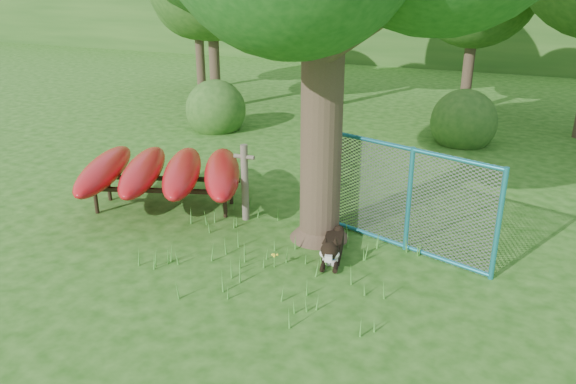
% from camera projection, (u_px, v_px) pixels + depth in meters
% --- Properties ---
extents(ground, '(80.00, 80.00, 0.00)m').
position_uv_depth(ground, '(245.00, 275.00, 8.73)').
color(ground, '#1C4E0F').
rests_on(ground, ground).
extents(wooden_post, '(0.40, 0.15, 1.48)m').
position_uv_depth(wooden_post, '(245.00, 181.00, 10.46)').
color(wooden_post, brown).
rests_on(wooden_post, ground).
extents(kayak_rack, '(4.15, 3.72, 1.02)m').
position_uv_depth(kayak_rack, '(163.00, 171.00, 10.97)').
color(kayak_rack, black).
rests_on(kayak_rack, ground).
extents(husky_dog, '(0.53, 1.27, 0.57)m').
position_uv_depth(husky_dog, '(332.00, 249.00, 9.14)').
color(husky_dog, black).
rests_on(husky_dog, ground).
extents(fence_section, '(2.97, 1.01, 3.01)m').
position_uv_depth(fence_section, '(409.00, 200.00, 9.24)').
color(fence_section, teal).
rests_on(fence_section, ground).
extents(wildflower_clump, '(0.11, 0.11, 0.25)m').
position_uv_depth(wildflower_clump, '(274.00, 256.00, 8.90)').
color(wildflower_clump, '#489330').
rests_on(wildflower_clump, ground).
extents(shrub_left, '(1.80, 1.80, 1.80)m').
position_uv_depth(shrub_left, '(217.00, 129.00, 17.02)').
color(shrub_left, '#27531B').
rests_on(shrub_left, ground).
extents(shrub_mid, '(1.80, 1.80, 1.80)m').
position_uv_depth(shrub_mid, '(461.00, 143.00, 15.63)').
color(shrub_mid, '#27531B').
rests_on(shrub_mid, ground).
extents(wooded_hillside, '(80.00, 12.00, 6.00)m').
position_uv_depth(wooded_hillside, '(480.00, 2.00, 31.48)').
color(wooded_hillside, '#27531B').
rests_on(wooded_hillside, ground).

